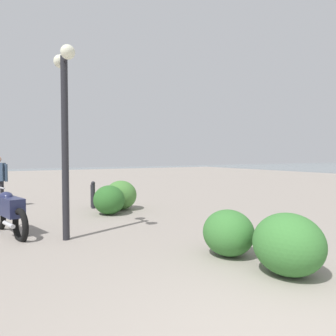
{
  "coord_description": "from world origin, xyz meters",
  "views": [
    {
      "loc": [
        -1.71,
        2.3,
        1.74
      ],
      "look_at": [
        8.69,
        -3.7,
        1.25
      ],
      "focal_mm": 33.76,
      "sensor_mm": 36.0,
      "label": 1
    }
  ],
  "objects_px": {
    "motorcycle": "(9,211)",
    "bollard_mid": "(92,195)",
    "bollard_near": "(93,194)",
    "lamppost": "(65,114)"
  },
  "relations": [
    {
      "from": "motorcycle",
      "to": "bollard_near",
      "type": "xyz_separation_m",
      "value": [
        2.34,
        -2.59,
        -0.04
      ]
    },
    {
      "from": "bollard_near",
      "to": "bollard_mid",
      "type": "distance_m",
      "value": 0.28
    },
    {
      "from": "bollard_near",
      "to": "motorcycle",
      "type": "bearing_deg",
      "value": 132.11
    },
    {
      "from": "motorcycle",
      "to": "lamppost",
      "type": "bearing_deg",
      "value": -138.83
    },
    {
      "from": "lamppost",
      "to": "bollard_mid",
      "type": "bearing_deg",
      "value": -23.88
    },
    {
      "from": "motorcycle",
      "to": "bollard_mid",
      "type": "distance_m",
      "value": 3.71
    },
    {
      "from": "bollard_near",
      "to": "bollard_mid",
      "type": "xyz_separation_m",
      "value": [
        0.27,
        -0.05,
        -0.05
      ]
    },
    {
      "from": "motorcycle",
      "to": "bollard_mid",
      "type": "relative_size",
      "value": 2.73
    },
    {
      "from": "lamppost",
      "to": "bollard_mid",
      "type": "xyz_separation_m",
      "value": [
        3.74,
        -1.65,
        -2.17
      ]
    },
    {
      "from": "lamppost",
      "to": "bollard_mid",
      "type": "distance_m",
      "value": 4.63
    }
  ]
}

